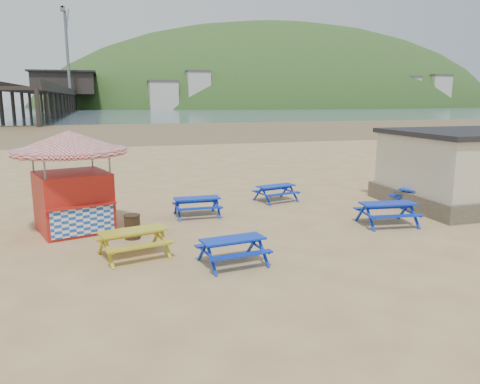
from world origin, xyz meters
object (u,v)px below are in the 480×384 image
object	(u,v)px
picnic_table_blue_a	(197,207)
litter_bin	(132,227)
picnic_table_yellow	(134,243)
picnic_table_blue_b	(276,193)
ice_cream_kiosk	(71,168)

from	to	relation	value
picnic_table_blue_a	litter_bin	distance (m)	3.45
picnic_table_yellow	picnic_table_blue_b	bearing A→B (deg)	27.56
picnic_table_yellow	litter_bin	distance (m)	1.79
picnic_table_blue_a	picnic_table_blue_b	world-z (taller)	picnic_table_blue_a
picnic_table_blue_a	ice_cream_kiosk	world-z (taller)	ice_cream_kiosk
ice_cream_kiosk	litter_bin	distance (m)	2.98
picnic_table_yellow	litter_bin	xyz separation A→B (m)	(0.07, 1.79, 0.01)
picnic_table_blue_b	litter_bin	xyz separation A→B (m)	(-6.43, -3.98, 0.05)
picnic_table_blue_b	picnic_table_blue_a	bearing A→B (deg)	-170.46
picnic_table_blue_a	ice_cream_kiosk	xyz separation A→B (m)	(-4.40, -0.73, 1.78)
picnic_table_blue_a	ice_cream_kiosk	bearing A→B (deg)	-169.85
picnic_table_blue_b	litter_bin	world-z (taller)	litter_bin
picnic_table_yellow	ice_cream_kiosk	distance (m)	4.18
litter_bin	picnic_table_blue_a	bearing A→B (deg)	41.85
picnic_table_blue_a	litter_bin	xyz separation A→B (m)	(-2.57, -2.30, 0.04)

